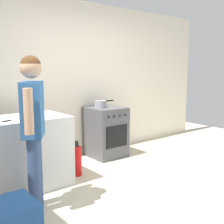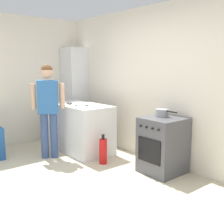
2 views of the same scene
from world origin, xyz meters
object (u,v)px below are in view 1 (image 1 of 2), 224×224
Objects in this scene: pot at (101,104)px; knife_paring at (4,121)px; person at (33,120)px; knife_utility at (24,117)px; oven_left at (106,132)px; knife_chef at (34,118)px; fire_extinguisher at (77,161)px.

knife_paring is at bearing -161.68° from pot.
knife_utility is at bearing 76.53° from person.
oven_left is 2.07m from person.
pot reaches higher than oven_left.
knife_utility is 0.20m from knife_chef.
pot is 1.96m from person.
pot is at bearing 147.95° from oven_left.
oven_left is at bearing 20.50° from knife_chef.
oven_left is 1.67m from knife_utility.
fire_extinguisher is (0.69, -0.11, -0.69)m from knife_utility.
fire_extinguisher is at bearing -146.70° from pot.
person reaches higher than knife_paring.
pot is 1.57m from knife_chef.
pot reaches higher than fire_extinguisher.
person is at bearing -72.60° from knife_paring.
oven_left is at bearing 30.78° from person.
person is (-1.64, -1.07, 0.07)m from pot.
knife_utility is 0.98m from fire_extinguisher.
pot is at bearing 33.30° from fire_extinguisher.
person reaches higher than oven_left.
knife_utility reaches higher than fire_extinguisher.
knife_paring is at bearing 107.40° from person.
knife_paring is 0.35m from knife_chef.
oven_left is 2.25× the size of pot.
pot is 1.51× the size of knife_utility.
knife_paring and knife_chef have the same top height.
knife_utility is 0.50× the size of fire_extinguisher.
oven_left is 1.70× the size of fire_extinguisher.
person is at bearing -149.22° from oven_left.
knife_utility is at bearing 30.09° from knife_paring.
oven_left is 2.90× the size of knife_chef.
pot is at bearing 15.65° from knife_utility.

